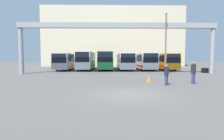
# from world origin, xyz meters

# --- Properties ---
(ground_plane) EXTENTS (200.00, 200.00, 0.00)m
(ground_plane) POSITION_xyz_m (0.00, 0.00, 0.00)
(ground_plane) COLOR #514F4C
(building_backdrop) EXTENTS (38.10, 12.00, 15.91)m
(building_backdrop) POSITION_xyz_m (0.00, 42.00, 7.95)
(building_backdrop) COLOR beige
(building_backdrop) RESTS_ON ground
(overhead_gantry) EXTENTS (26.98, 0.80, 6.95)m
(overhead_gantry) POSITION_xyz_m (0.00, 13.98, 5.80)
(overhead_gantry) COLOR gray
(overhead_gantry) RESTS_ON ground
(bus_slot_0) EXTENTS (2.52, 12.11, 2.97)m
(bus_slot_0) POSITION_xyz_m (-8.97, 23.17, 1.71)
(bus_slot_0) COLOR #999EA5
(bus_slot_0) RESTS_ON ground
(bus_slot_1) EXTENTS (2.47, 11.06, 3.25)m
(bus_slot_1) POSITION_xyz_m (-5.38, 22.65, 1.87)
(bus_slot_1) COLOR silver
(bus_slot_1) RESTS_ON ground
(bus_slot_2) EXTENTS (2.59, 11.49, 3.27)m
(bus_slot_2) POSITION_xyz_m (-1.79, 22.86, 1.88)
(bus_slot_2) COLOR #268C4C
(bus_slot_2) RESTS_ON ground
(bus_slot_3) EXTENTS (2.56, 11.96, 3.02)m
(bus_slot_3) POSITION_xyz_m (1.79, 23.10, 1.74)
(bus_slot_3) COLOR silver
(bus_slot_3) RESTS_ON ground
(bus_slot_4) EXTENTS (2.62, 10.25, 3.05)m
(bus_slot_4) POSITION_xyz_m (5.38, 22.24, 1.76)
(bus_slot_4) COLOR silver
(bus_slot_4) RESTS_ON ground
(bus_slot_5) EXTENTS (2.45, 10.38, 2.95)m
(bus_slot_5) POSITION_xyz_m (8.97, 22.30, 1.70)
(bus_slot_5) COLOR orange
(bus_slot_5) RESTS_ON ground
(pedestrian_far_center) EXTENTS (0.34, 0.34, 1.65)m
(pedestrian_far_center) POSITION_xyz_m (3.31, 3.43, 0.87)
(pedestrian_far_center) COLOR navy
(pedestrian_far_center) RESTS_ON ground
(pedestrian_near_left) EXTENTS (0.39, 0.39, 1.86)m
(pedestrian_near_left) POSITION_xyz_m (5.78, 4.11, 0.99)
(pedestrian_near_left) COLOR navy
(pedestrian_near_left) RESTS_ON ground
(traffic_cone) EXTENTS (0.44, 0.44, 0.62)m
(traffic_cone) POSITION_xyz_m (2.43, 5.58, 0.31)
(traffic_cone) COLOR orange
(traffic_cone) RESTS_ON ground
(tire_stack) EXTENTS (1.04, 1.04, 0.72)m
(tire_stack) POSITION_xyz_m (12.99, 15.31, 0.36)
(tire_stack) COLOR black
(tire_stack) RESTS_ON ground
(lamp_post) EXTENTS (0.36, 0.36, 8.40)m
(lamp_post) POSITION_xyz_m (6.42, 13.30, 4.57)
(lamp_post) COLOR #595B60
(lamp_post) RESTS_ON ground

